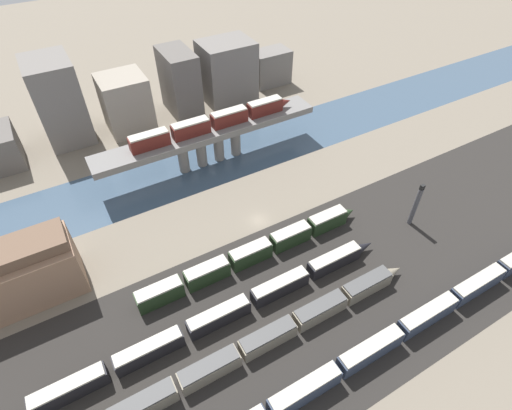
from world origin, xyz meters
TOP-DOWN VIEW (x-y plane):
  - ground_plane at (0.00, 0.00)m, footprint 400.00×400.00m
  - railbed_yard at (0.00, -24.00)m, footprint 280.00×42.00m
  - river_water at (0.00, 26.21)m, footprint 320.00×20.65m
  - bridge at (-0.00, 26.21)m, footprint 61.06×7.74m
  - train_on_bridge at (2.00, 26.21)m, footprint 45.62×3.00m
  - train_yard_near at (-5.23, -38.21)m, footprint 112.99×2.69m
  - train_yard_mid at (-18.02, -27.41)m, footprint 71.03×3.04m
  - train_yard_far at (-18.07, -19.33)m, footprint 69.64×2.67m
  - train_yard_outer at (-6.26, -9.49)m, footprint 52.36×3.04m
  - warehouse_building at (-51.72, 4.58)m, footprint 25.95×10.51m
  - signal_tower at (30.32, -18.09)m, footprint 1.06×1.06m
  - city_block_left at (-30.99, 57.86)m, footprint 12.00×15.59m
  - city_block_center at (-13.91, 53.93)m, footprint 12.96×12.64m
  - city_block_right at (3.71, 55.27)m, footprint 8.72×15.08m
  - city_block_far_right at (20.21, 55.59)m, footprint 16.51×12.93m
  - city_block_tall at (38.20, 58.09)m, footprint 13.11×8.32m

SIDE VIEW (x-z plane):
  - ground_plane at x=0.00m, z-range 0.00..0.00m
  - river_water at x=0.00m, z-range 0.00..0.01m
  - railbed_yard at x=0.00m, z-range 0.00..0.01m
  - train_yard_mid at x=-18.02m, z-range -0.03..3.39m
  - train_yard_far at x=-18.07m, z-range -0.03..3.54m
  - train_yard_near at x=-5.23m, z-range -0.03..3.92m
  - train_yard_outer at x=-6.26m, z-range -0.04..4.03m
  - signal_tower at x=30.32m, z-range -0.21..11.34m
  - city_block_tall at x=38.20m, z-range 0.00..11.68m
  - warehouse_building at x=-51.72m, z-range -0.33..13.16m
  - bridge at x=0.00m, z-range 3.02..13.22m
  - city_block_center at x=-13.91m, z-range 0.00..16.49m
  - city_block_far_right at x=20.21m, z-range 0.00..19.13m
  - city_block_right at x=3.71m, z-range 0.00..19.65m
  - city_block_left at x=-30.99m, z-range 0.00..23.54m
  - train_on_bridge at x=2.00m, z-range 10.16..14.03m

